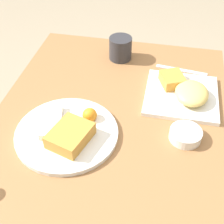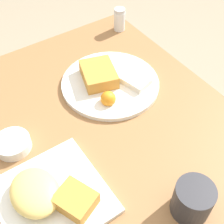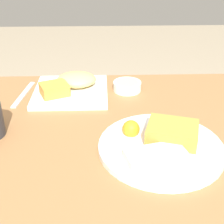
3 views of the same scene
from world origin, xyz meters
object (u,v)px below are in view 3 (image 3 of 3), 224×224
at_px(plate_oval_far, 162,143).
at_px(butter_knife, 24,94).
at_px(plate_square_near, 71,87).
at_px(sauce_ramekin, 127,86).

distance_m(plate_oval_far, butter_knife, 0.50).
xyz_separation_m(plate_square_near, plate_oval_far, (-0.24, 0.32, -0.01)).
xyz_separation_m(sauce_ramekin, butter_knife, (0.34, 0.02, -0.01)).
height_order(sauce_ramekin, butter_knife, sauce_ramekin).
relative_size(plate_square_near, sauce_ramekin, 2.56).
relative_size(plate_square_near, butter_knife, 1.26).
bearing_deg(plate_square_near, sauce_ramekin, -176.49).
bearing_deg(butter_knife, plate_oval_far, 59.05).
xyz_separation_m(plate_square_near, butter_knife, (0.15, 0.01, -0.02)).
height_order(plate_square_near, plate_oval_far, plate_square_near).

